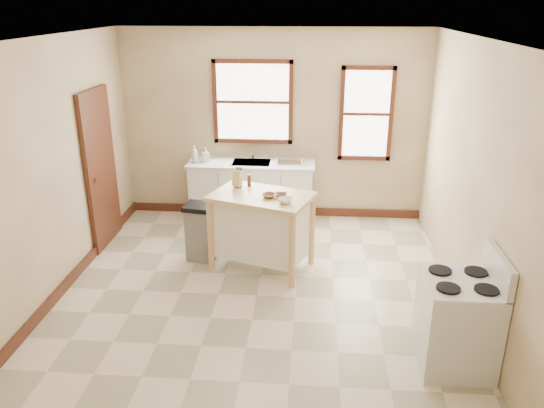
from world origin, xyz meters
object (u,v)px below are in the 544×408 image
at_px(soap_bottle_a, 194,154).
at_px(kitchen_island, 262,231).
at_px(soap_bottle_b, 206,155).
at_px(trash_bin, 201,232).
at_px(dish_rack, 290,160).
at_px(bowl_c, 285,201).
at_px(bowl_b, 281,195).
at_px(pepper_grinder, 249,180).
at_px(gas_stove, 458,310).
at_px(bowl_a, 269,196).
at_px(knife_block, 238,179).

relative_size(soap_bottle_a, kitchen_island, 0.21).
xyz_separation_m(soap_bottle_b, trash_bin, (0.17, -1.31, -0.65)).
distance_m(dish_rack, bowl_c, 1.73).
bearing_deg(bowl_b, pepper_grinder, 139.33).
height_order(soap_bottle_a, dish_rack, soap_bottle_a).
xyz_separation_m(bowl_c, gas_stove, (1.63, -1.50, -0.43)).
xyz_separation_m(soap_bottle_b, bowl_a, (1.06, -1.54, -0.04)).
distance_m(kitchen_island, bowl_a, 0.52).
bearing_deg(pepper_grinder, bowl_b, -40.67).
bearing_deg(kitchen_island, bowl_b, 6.14).
bearing_deg(soap_bottle_b, pepper_grinder, -79.32).
relative_size(knife_block, trash_bin, 0.27).
distance_m(soap_bottle_b, kitchen_island, 1.83).
bearing_deg(gas_stove, trash_bin, 145.01).
bearing_deg(pepper_grinder, kitchen_island, -58.98).
relative_size(dish_rack, bowl_a, 2.20).
xyz_separation_m(pepper_grinder, bowl_a, (0.28, -0.38, -0.05)).
bearing_deg(kitchen_island, bowl_c, -20.33).
distance_m(bowl_a, gas_stove, 2.52).
xyz_separation_m(soap_bottle_b, pepper_grinder, (0.78, -1.16, 0.01)).
bearing_deg(soap_bottle_b, soap_bottle_a, 171.38).
bearing_deg(bowl_a, pepper_grinder, 126.49).
height_order(trash_bin, gas_stove, gas_stove).
bearing_deg(bowl_a, trash_bin, 165.24).
distance_m(soap_bottle_a, knife_block, 1.40).
bearing_deg(soap_bottle_a, dish_rack, 9.80).
distance_m(bowl_b, trash_bin, 1.21).
distance_m(soap_bottle_b, bowl_b, 1.93).
bearing_deg(kitchen_island, soap_bottle_a, 147.74).
bearing_deg(bowl_a, bowl_b, 9.27).
bearing_deg(dish_rack, pepper_grinder, -124.83).
bearing_deg(knife_block, bowl_a, -21.20).
bearing_deg(pepper_grinder, knife_block, -164.76).
height_order(kitchen_island, bowl_c, bowl_c).
bearing_deg(bowl_a, gas_stove, -42.36).
bearing_deg(bowl_b, dish_rack, 88.72).
height_order(kitchen_island, knife_block, knife_block).
height_order(bowl_a, bowl_b, bowl_a).
relative_size(soap_bottle_b, bowl_c, 1.21).
bearing_deg(bowl_a, dish_rack, 83.77).
relative_size(soap_bottle_b, trash_bin, 0.28).
height_order(dish_rack, bowl_c, bowl_c).
relative_size(kitchen_island, bowl_b, 7.42).
relative_size(soap_bottle_a, bowl_a, 1.48).
height_order(kitchen_island, bowl_a, bowl_a).
distance_m(dish_rack, bowl_b, 1.54).
distance_m(kitchen_island, bowl_b, 0.56).
bearing_deg(gas_stove, bowl_c, 137.45).
distance_m(pepper_grinder, bowl_c, 0.74).
height_order(soap_bottle_b, bowl_a, soap_bottle_b).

